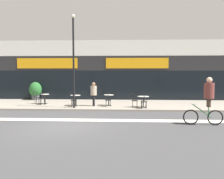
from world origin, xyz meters
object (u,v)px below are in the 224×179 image
(bistro_table_1, at_px, (76,98))
(cafe_chair_1_near, at_px, (74,99))
(lamp_post, at_px, (73,55))
(bistro_table_3, at_px, (143,99))
(cafe_chair_0_near, at_px, (42,98))
(cafe_chair_3_side, at_px, (134,99))
(bistro_table_0, at_px, (45,97))
(cafe_chair_0_side, at_px, (37,97))
(planter_pot, at_px, (35,90))
(bistro_table_2, at_px, (109,98))
(cyclist_1, at_px, (208,97))
(pedestrian_near_end, at_px, (94,92))
(cafe_chair_3_near, at_px, (144,101))
(cafe_chair_2_near, at_px, (108,99))

(bistro_table_1, xyz_separation_m, cafe_chair_1_near, (0.00, -0.63, 0.00))
(cafe_chair_1_near, relative_size, lamp_post, 0.15)
(bistro_table_3, xyz_separation_m, cafe_chair_0_near, (-6.95, 0.84, -0.00))
(bistro_table_1, relative_size, bistro_table_3, 0.95)
(cafe_chair_1_near, distance_m, cafe_chair_3_side, 3.94)
(bistro_table_0, bearing_deg, cafe_chair_0_side, 179.91)
(cafe_chair_1_near, xyz_separation_m, planter_pot, (-3.98, 4.01, 0.26))
(bistro_table_2, relative_size, cyclist_1, 0.34)
(bistro_table_3, distance_m, pedestrian_near_end, 3.38)
(cafe_chair_0_side, bearing_deg, lamp_post, -31.11)
(bistro_table_1, xyz_separation_m, planter_pot, (-3.98, 3.39, 0.27))
(lamp_post, bearing_deg, cafe_chair_3_near, -1.92)
(bistro_table_2, height_order, cafe_chair_0_near, cafe_chair_0_near)
(cafe_chair_3_near, height_order, lamp_post, lamp_post)
(bistro_table_2, relative_size, cafe_chair_0_side, 0.82)
(bistro_table_2, height_order, cyclist_1, cyclist_1)
(cafe_chair_0_side, distance_m, cafe_chair_3_side, 7.12)
(cafe_chair_0_near, height_order, cafe_chair_1_near, same)
(bistro_table_0, xyz_separation_m, cafe_chair_3_side, (6.34, -1.46, 0.02))
(cafe_chair_3_near, distance_m, planter_pot, 9.72)
(cafe_chair_2_near, relative_size, cafe_chair_3_near, 1.00)
(bistro_table_0, relative_size, lamp_post, 0.12)
(cafe_chair_1_near, relative_size, cafe_chair_2_near, 1.00)
(bistro_table_1, bearing_deg, cafe_chair_3_near, -14.96)
(cafe_chair_2_near, distance_m, lamp_post, 3.64)
(cafe_chair_0_side, bearing_deg, pedestrian_near_end, -11.96)
(bistro_table_1, xyz_separation_m, cyclist_1, (7.18, -5.48, 0.66))
(bistro_table_0, height_order, bistro_table_3, bistro_table_3)
(bistro_table_0, bearing_deg, cafe_chair_1_near, -31.95)
(lamp_post, relative_size, pedestrian_near_end, 3.70)
(cafe_chair_3_near, bearing_deg, bistro_table_2, 55.28)
(bistro_table_0, height_order, cafe_chair_0_near, cafe_chair_0_near)
(bistro_table_3, bearing_deg, bistro_table_1, 172.56)
(bistro_table_1, distance_m, cafe_chair_3_near, 4.74)
(cafe_chair_0_side, bearing_deg, cafe_chair_1_near, -25.59)
(cafe_chair_0_side, bearing_deg, bistro_table_3, -10.19)
(cafe_chair_0_side, xyz_separation_m, pedestrian_near_end, (4.28, -0.96, 0.43))
(cafe_chair_3_side, bearing_deg, bistro_table_0, 168.67)
(cafe_chair_0_near, bearing_deg, cafe_chair_0_side, 37.87)
(bistro_table_3, xyz_separation_m, cafe_chair_0_side, (-7.59, 1.46, -0.00))
(cafe_chair_0_side, xyz_separation_m, cafe_chair_1_near, (3.02, -1.49, 0.00))
(bistro_table_3, bearing_deg, bistro_table_2, 161.24)
(cafe_chair_0_near, bearing_deg, bistro_table_3, -104.44)
(bistro_table_0, distance_m, cafe_chair_1_near, 2.82)
(cafe_chair_3_near, distance_m, pedestrian_near_end, 3.53)
(cafe_chair_2_near, bearing_deg, bistro_table_0, 70.99)
(cafe_chair_1_near, distance_m, pedestrian_near_end, 1.43)
(cafe_chair_3_near, distance_m, lamp_post, 5.31)
(cafe_chair_0_near, height_order, cafe_chair_3_near, same)
(cafe_chair_0_side, bearing_deg, cafe_chair_2_near, -13.15)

